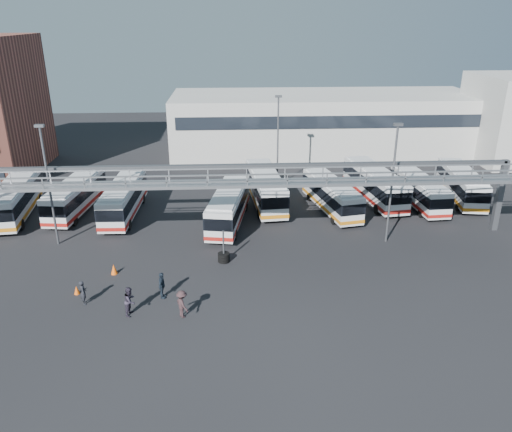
{
  "coord_description": "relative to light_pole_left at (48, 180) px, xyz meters",
  "views": [
    {
      "loc": [
        -1.27,
        -31.32,
        18.06
      ],
      "look_at": [
        0.75,
        6.0,
        2.98
      ],
      "focal_mm": 35.0,
      "sensor_mm": 36.0,
      "label": 1
    }
  ],
  "objects": [
    {
      "name": "pedestrian_d",
      "position": [
        9.92,
        -9.28,
        -4.77
      ],
      "size": [
        0.57,
        1.16,
        1.91
      ],
      "primitive_type": "imported",
      "rotation": [
        0.0,
        0.0,
        1.47
      ],
      "color": "#1A232F",
      "rests_on": "ground"
    },
    {
      "name": "bus_2",
      "position": [
        4.47,
        6.2,
        -3.92
      ],
      "size": [
        2.82,
        10.83,
        3.27
      ],
      "rotation": [
        0.0,
        0.0,
        -0.03
      ],
      "color": "silver",
      "rests_on": "ground"
    },
    {
      "name": "pedestrian_a",
      "position": [
        4.75,
        -9.77,
        -4.87
      ],
      "size": [
        0.58,
        0.72,
        1.72
      ],
      "primitive_type": "imported",
      "rotation": [
        0.0,
        0.0,
        1.87
      ],
      "color": "black",
      "rests_on": "ground"
    },
    {
      "name": "gantry",
      "position": [
        16.0,
        -2.13,
        -0.22
      ],
      "size": [
        51.4,
        5.15,
        7.1
      ],
      "color": "gray",
      "rests_on": "ground"
    },
    {
      "name": "bus_6",
      "position": [
        24.62,
        6.38,
        -4.01
      ],
      "size": [
        4.33,
        10.49,
        3.1
      ],
      "rotation": [
        0.0,
        0.0,
        0.2
      ],
      "color": "silver",
      "rests_on": "ground"
    },
    {
      "name": "ground",
      "position": [
        16.0,
        -8.0,
        -5.73
      ],
      "size": [
        140.0,
        140.0,
        0.0
      ],
      "primitive_type": "plane",
      "color": "black",
      "rests_on": "ground"
    },
    {
      "name": "light_pole_mid",
      "position": [
        28.0,
        -1.0,
        0.0
      ],
      "size": [
        0.7,
        0.35,
        10.21
      ],
      "color": "#4C4F54",
      "rests_on": "ground"
    },
    {
      "name": "bus_4",
      "position": [
        14.54,
        3.61,
        -3.93
      ],
      "size": [
        4.26,
        10.98,
        3.26
      ],
      "rotation": [
        0.0,
        0.0,
        -0.17
      ],
      "color": "silver",
      "rests_on": "ground"
    },
    {
      "name": "tire_stack",
      "position": [
        14.1,
        -4.1,
        -5.28
      ],
      "size": [
        0.93,
        0.93,
        2.66
      ],
      "color": "black",
      "rests_on": "ground"
    },
    {
      "name": "warehouse",
      "position": [
        28.0,
        30.0,
        -1.73
      ],
      "size": [
        42.0,
        14.0,
        8.0
      ],
      "primitive_type": "cube",
      "color": "#9E9E99",
      "rests_on": "ground"
    },
    {
      "name": "cone_right",
      "position": [
        5.87,
        -5.64,
        -5.33
      ],
      "size": [
        0.5,
        0.5,
        0.79
      ],
      "primitive_type": "cone",
      "rotation": [
        0.0,
        0.0,
        -0.02
      ],
      "color": "#EC560D",
      "rests_on": "ground"
    },
    {
      "name": "light_pole_back",
      "position": [
        20.0,
        14.0,
        0.0
      ],
      "size": [
        0.7,
        0.35,
        10.21
      ],
      "color": "#4C4F54",
      "rests_on": "ground"
    },
    {
      "name": "pedestrian_b",
      "position": [
        8.12,
        -11.22,
        -4.74
      ],
      "size": [
        0.95,
        1.11,
        1.97
      ],
      "primitive_type": "imported",
      "rotation": [
        0.0,
        0.0,
        1.33
      ],
      "color": "#2A2432",
      "rests_on": "ground"
    },
    {
      "name": "bus_8",
      "position": [
        33.77,
        7.46,
        -4.04
      ],
      "size": [
        2.95,
        10.19,
        3.06
      ],
      "rotation": [
        0.0,
        0.0,
        0.06
      ],
      "color": "silver",
      "rests_on": "ground"
    },
    {
      "name": "bus_1",
      "position": [
        -0.4,
        7.42,
        -3.96
      ],
      "size": [
        3.59,
        10.75,
        3.2
      ],
      "rotation": [
        0.0,
        0.0,
        -0.11
      ],
      "color": "silver",
      "rests_on": "ground"
    },
    {
      "name": "bus_7",
      "position": [
        29.64,
        9.04,
        -3.82
      ],
      "size": [
        4.12,
        11.61,
        3.45
      ],
      "rotation": [
        0.0,
        0.0,
        0.13
      ],
      "color": "silver",
      "rests_on": "ground"
    },
    {
      "name": "cone_left",
      "position": [
        3.88,
        -8.45,
        -5.41
      ],
      "size": [
        0.52,
        0.52,
        0.63
      ],
      "primitive_type": "cone",
      "rotation": [
        0.0,
        0.0,
        -0.42
      ],
      "color": "#EC560D",
      "rests_on": "ground"
    },
    {
      "name": "light_pole_left",
      "position": [
        0.0,
        0.0,
        0.0
      ],
      "size": [
        0.7,
        0.35,
        10.21
      ],
      "color": "#4C4F54",
      "rests_on": "ground"
    },
    {
      "name": "bus_9",
      "position": [
        38.8,
        8.91,
        -3.94
      ],
      "size": [
        3.92,
        10.85,
        3.22
      ],
      "rotation": [
        0.0,
        0.0,
        -0.14
      ],
      "color": "silver",
      "rests_on": "ground"
    },
    {
      "name": "bus_0",
      "position": [
        -5.77,
        6.59,
        -3.87
      ],
      "size": [
        3.86,
        11.29,
        3.36
      ],
      "rotation": [
        0.0,
        0.0,
        0.12
      ],
      "color": "silver",
      "rests_on": "ground"
    },
    {
      "name": "pedestrian_c",
      "position": [
        11.49,
        -11.71,
        -4.79
      ],
      "size": [
        1.25,
        1.4,
        1.88
      ],
      "primitive_type": "imported",
      "rotation": [
        0.0,
        0.0,
        2.15
      ],
      "color": "#302022",
      "rests_on": "ground"
    },
    {
      "name": "bus_5",
      "position": [
        18.27,
        8.51,
        -3.81
      ],
      "size": [
        3.64,
        11.57,
        3.46
      ],
      "rotation": [
        0.0,
        0.0,
        0.09
      ],
      "color": "silver",
      "rests_on": "ground"
    }
  ]
}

